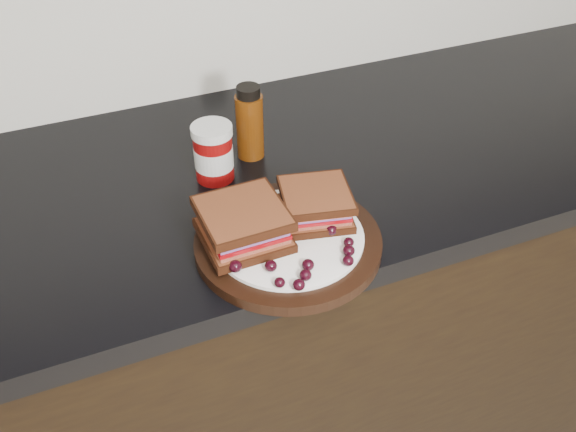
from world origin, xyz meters
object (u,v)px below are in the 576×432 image
oil_bottle (250,122)px  sandwich_left (243,224)px  plate (288,242)px  condiment_jar (213,153)px

oil_bottle → sandwich_left: bearing=-112.0°
plate → sandwich_left: 0.08m
sandwich_left → plate: bearing=-16.5°
sandwich_left → oil_bottle: 0.26m
plate → oil_bottle: oil_bottle is taller
plate → condiment_jar: bearing=102.3°
plate → sandwich_left: bearing=164.7°
condiment_jar → sandwich_left: bearing=-94.7°
plate → oil_bottle: size_ratio=2.06×
condiment_jar → oil_bottle: (0.08, 0.04, 0.02)m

